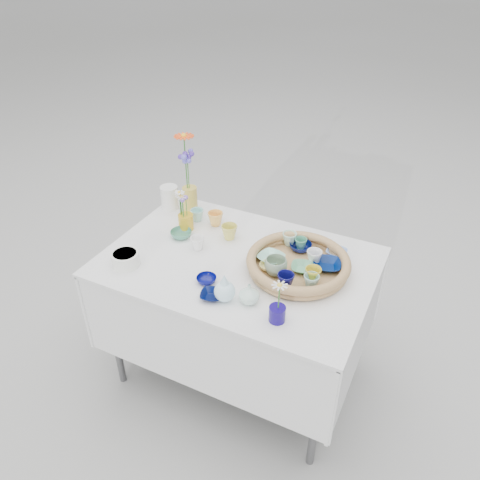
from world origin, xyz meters
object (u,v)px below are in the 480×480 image
at_px(display_table, 238,370).
at_px(bud_vase_seafoam, 249,294).
at_px(wicker_tray, 298,264).
at_px(tall_vase_yellow, 190,200).

height_order(display_table, bud_vase_seafoam, bud_vase_seafoam).
distance_m(display_table, bud_vase_seafoam, 0.86).
bearing_deg(wicker_tray, tall_vase_yellow, 161.03).
distance_m(wicker_tray, bud_vase_seafoam, 0.31).
xyz_separation_m(bud_vase_seafoam, tall_vase_yellow, (-0.61, 0.54, 0.03)).
distance_m(bud_vase_seafoam, tall_vase_yellow, 0.82).
bearing_deg(tall_vase_yellow, bud_vase_seafoam, -41.39).
xyz_separation_m(display_table, bud_vase_seafoam, (0.17, -0.24, 0.81)).
xyz_separation_m(display_table, tall_vase_yellow, (-0.44, 0.30, 0.84)).
relative_size(wicker_tray, tall_vase_yellow, 3.18).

